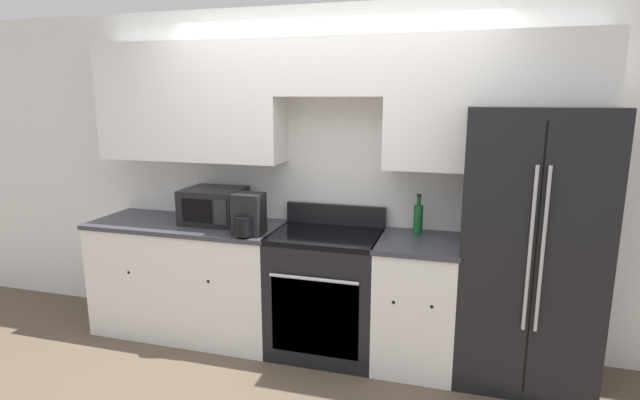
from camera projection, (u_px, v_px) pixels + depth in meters
The scene contains 9 objects.
ground_plane at pixel (308, 369), 3.60m from camera, with size 12.00×12.00×0.00m, color brown.
wall_back at pixel (329, 144), 3.81m from camera, with size 8.00×0.39×2.60m.
lower_cabinets_left at pixel (190, 277), 4.10m from camera, with size 1.55×0.64×0.93m.
lower_cabinets_right at pixel (416, 303), 3.59m from camera, with size 0.58×0.64×0.93m.
oven_range at pixel (326, 292), 3.78m from camera, with size 0.80×0.65×1.09m.
refrigerator at pixel (528, 248), 3.34m from camera, with size 0.88×0.73×1.86m.
microwave at pixel (214, 206), 3.98m from camera, with size 0.46×0.40×0.27m.
bottle at pixel (418, 218), 3.65m from camera, with size 0.07×0.07×0.30m.
paper_towel_holder at pixel (248, 216), 3.62m from camera, with size 0.21×0.25×0.30m.
Camera 1 is at (0.99, -3.12, 1.93)m, focal length 28.00 mm.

